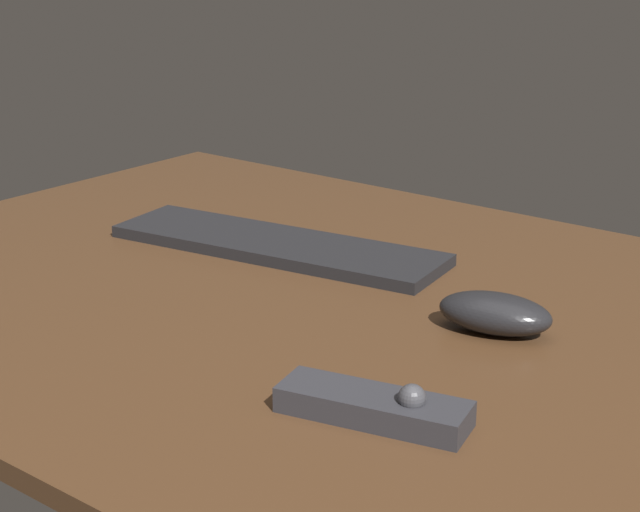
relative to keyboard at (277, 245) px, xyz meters
The scene contains 4 objects.
desk 25.96cm from the keyboard, 20.97° to the right, with size 140.00×84.00×2.00cm, color #4C301C.
keyboard is the anchor object (origin of this frame).
computer_mouse 33.93cm from the keyboard, 10.40° to the right, with size 11.33×6.04×3.96cm, color black.
media_remote 44.91cm from the keyboard, 39.19° to the right, with size 16.64×8.39×3.74cm.
Camera 1 is at (53.97, -81.45, 41.66)cm, focal length 58.09 mm.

